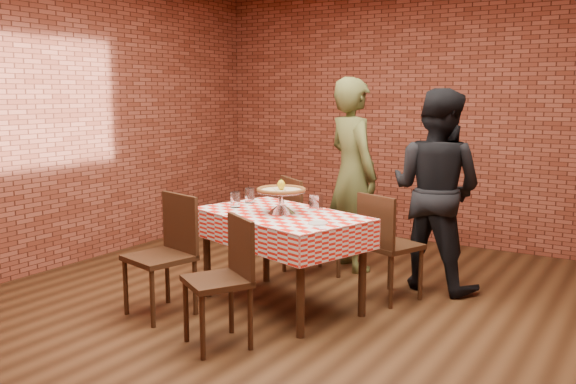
% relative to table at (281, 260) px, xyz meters
% --- Properties ---
extents(ground, '(6.00, 6.00, 0.00)m').
position_rel_table_xyz_m(ground, '(0.32, -0.28, -0.38)').
color(ground, black).
rests_on(ground, ground).
extents(back_wall, '(5.50, 0.00, 5.50)m').
position_rel_table_xyz_m(back_wall, '(0.32, 2.72, 1.08)').
color(back_wall, maroon).
rests_on(back_wall, ground).
extents(table, '(1.50, 1.15, 0.75)m').
position_rel_table_xyz_m(table, '(0.00, 0.00, 0.00)').
color(table, '#351D0E').
rests_on(table, ground).
extents(tablecloth, '(1.54, 1.19, 0.23)m').
position_rel_table_xyz_m(tablecloth, '(0.00, 0.00, 0.27)').
color(tablecloth, red).
rests_on(tablecloth, table).
extents(pizza_stand, '(0.47, 0.47, 0.17)m').
position_rel_table_xyz_m(pizza_stand, '(0.00, 0.00, 0.47)').
color(pizza_stand, silver).
rests_on(pizza_stand, tablecloth).
extents(pizza, '(0.47, 0.47, 0.03)m').
position_rel_table_xyz_m(pizza, '(0.00, 0.00, 0.56)').
color(pizza, beige).
rests_on(pizza, pizza_stand).
extents(lemon, '(0.07, 0.07, 0.08)m').
position_rel_table_xyz_m(lemon, '(0.00, 0.00, 0.61)').
color(lemon, gold).
rests_on(lemon, pizza).
extents(water_glass_left, '(0.10, 0.10, 0.13)m').
position_rel_table_xyz_m(water_glass_left, '(-0.45, 0.00, 0.45)').
color(water_glass_left, white).
rests_on(water_glass_left, tablecloth).
extents(water_glass_right, '(0.10, 0.10, 0.13)m').
position_rel_table_xyz_m(water_glass_right, '(-0.47, 0.24, 0.45)').
color(water_glass_right, white).
rests_on(water_glass_right, tablecloth).
extents(side_plate, '(0.18, 0.18, 0.01)m').
position_rel_table_xyz_m(side_plate, '(0.45, -0.20, 0.39)').
color(side_plate, white).
rests_on(side_plate, tablecloth).
extents(sweetener_packet_a, '(0.06, 0.05, 0.00)m').
position_rel_table_xyz_m(sweetener_packet_a, '(0.50, -0.31, 0.39)').
color(sweetener_packet_a, white).
rests_on(sweetener_packet_a, tablecloth).
extents(sweetener_packet_b, '(0.06, 0.06, 0.00)m').
position_rel_table_xyz_m(sweetener_packet_b, '(0.55, -0.33, 0.39)').
color(sweetener_packet_b, white).
rests_on(sweetener_packet_b, tablecloth).
extents(condiment_caddy, '(0.09, 0.07, 0.12)m').
position_rel_table_xyz_m(condiment_caddy, '(0.17, 0.26, 0.45)').
color(condiment_caddy, silver).
rests_on(condiment_caddy, tablecloth).
extents(chair_near_left, '(0.53, 0.53, 0.92)m').
position_rel_table_xyz_m(chair_near_left, '(-0.68, -0.66, 0.08)').
color(chair_near_left, '#351D0E').
rests_on(chair_near_left, ground).
extents(chair_near_right, '(0.54, 0.54, 0.87)m').
position_rel_table_xyz_m(chair_near_right, '(0.06, -0.89, 0.06)').
color(chair_near_right, '#351D0E').
rests_on(chair_near_right, ground).
extents(chair_far_left, '(0.62, 0.62, 0.92)m').
position_rel_table_xyz_m(chair_far_left, '(-0.22, 0.87, 0.09)').
color(chair_far_left, '#351D0E').
rests_on(chair_far_left, ground).
extents(chair_far_right, '(0.53, 0.53, 0.89)m').
position_rel_table_xyz_m(chair_far_right, '(0.67, 0.63, 0.07)').
color(chair_far_right, '#351D0E').
rests_on(chair_far_right, ground).
extents(diner_olive, '(0.80, 0.73, 1.83)m').
position_rel_table_xyz_m(diner_olive, '(-0.01, 1.29, 0.54)').
color(diner_olive, '#4D5028').
rests_on(diner_olive, ground).
extents(diner_black, '(0.92, 0.77, 1.73)m').
position_rel_table_xyz_m(diner_black, '(0.87, 1.12, 0.49)').
color(diner_black, black).
rests_on(diner_black, ground).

